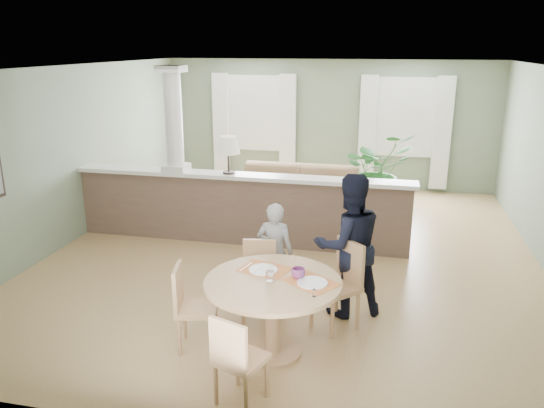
% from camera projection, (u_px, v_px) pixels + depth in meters
% --- Properties ---
extents(ground, '(8.00, 8.00, 0.00)m').
position_uv_depth(ground, '(293.00, 252.00, 7.98)').
color(ground, tan).
rests_on(ground, ground).
extents(room_shell, '(7.02, 8.02, 2.71)m').
position_uv_depth(room_shell, '(300.00, 126.00, 8.05)').
color(room_shell, gray).
rests_on(room_shell, ground).
extents(pony_wall, '(5.32, 0.38, 2.70)m').
position_uv_depth(pony_wall, '(233.00, 199.00, 8.17)').
color(pony_wall, brown).
rests_on(pony_wall, ground).
extents(sofa, '(2.84, 1.12, 0.83)m').
position_uv_depth(sofa, '(297.00, 190.00, 9.77)').
color(sofa, '#977352').
rests_on(sofa, ground).
extents(houseplant, '(1.71, 1.68, 1.44)m').
position_uv_depth(houseplant, '(376.00, 170.00, 9.97)').
color(houseplant, '#276127').
rests_on(houseplant, ground).
extents(dining_table, '(1.34, 1.34, 0.92)m').
position_uv_depth(dining_table, '(274.00, 296.00, 5.17)').
color(dining_table, tan).
rests_on(dining_table, ground).
extents(chair_far_boy, '(0.45, 0.45, 0.88)m').
position_uv_depth(chair_far_boy, '(259.00, 275.00, 6.01)').
color(chair_far_boy, tan).
rests_on(chair_far_boy, ground).
extents(chair_far_man, '(0.62, 0.62, 0.97)m').
position_uv_depth(chair_far_man, '(341.00, 281.00, 5.76)').
color(chair_far_man, tan).
rests_on(chair_far_man, ground).
extents(chair_near, '(0.50, 0.50, 0.86)m').
position_uv_depth(chair_near, '(236.00, 357.00, 4.46)').
color(chair_near, tan).
rests_on(chair_near, ground).
extents(chair_side, '(0.48, 0.48, 0.90)m').
position_uv_depth(chair_side, '(190.00, 303.00, 5.34)').
color(chair_side, tan).
rests_on(chair_side, ground).
extents(child_person, '(0.46, 0.31, 1.23)m').
position_uv_depth(child_person, '(275.00, 252.00, 6.34)').
color(child_person, '#949498').
rests_on(child_person, ground).
extents(man_person, '(1.00, 0.91, 1.66)m').
position_uv_depth(man_person, '(349.00, 245.00, 5.96)').
color(man_person, black).
rests_on(man_person, ground).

